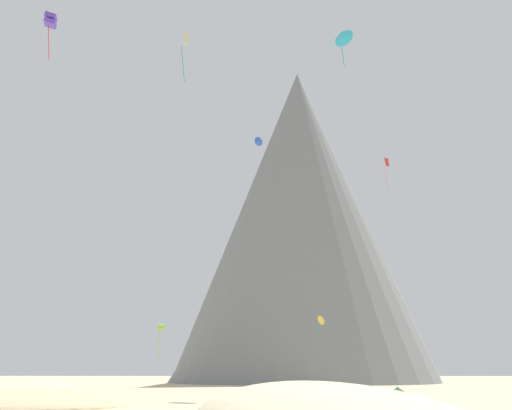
# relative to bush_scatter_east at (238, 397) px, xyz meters

# --- Properties ---
(bush_scatter_east) EXTENTS (2.03, 2.03, 0.55)m
(bush_scatter_east) POSITION_rel_bush_scatter_east_xyz_m (0.00, 0.00, 0.00)
(bush_scatter_east) COLOR #568442
(bush_scatter_east) RESTS_ON ground_plane
(bush_low_patch) EXTENTS (3.47, 3.47, 0.94)m
(bush_low_patch) POSITION_rel_bush_scatter_east_xyz_m (11.80, 2.06, 0.19)
(bush_low_patch) COLOR #386633
(bush_low_patch) RESTS_ON ground_plane
(bush_mid_center) EXTENTS (2.25, 2.25, 0.47)m
(bush_mid_center) POSITION_rel_bush_scatter_east_xyz_m (2.89, 6.96, -0.04)
(bush_mid_center) COLOR #477238
(bush_mid_center) RESTS_ON ground_plane
(bush_near_right) EXTENTS (2.17, 2.17, 0.99)m
(bush_near_right) POSITION_rel_bush_scatter_east_xyz_m (7.17, -3.46, 0.22)
(bush_near_right) COLOR #386633
(bush_near_right) RESTS_ON ground_plane
(rock_massif) EXTENTS (62.13, 62.13, 62.03)m
(rock_massif) POSITION_rel_bush_scatter_east_xyz_m (7.06, 64.94, 27.01)
(rock_massif) COLOR slate
(rock_massif) RESTS_ON ground_plane
(kite_indigo_high) EXTENTS (1.43, 1.36, 5.37)m
(kite_indigo_high) POSITION_rel_bush_scatter_east_xyz_m (-20.36, 7.35, 36.63)
(kite_indigo_high) COLOR #5138B2
(kite_gold_low) EXTENTS (1.43, 1.45, 3.45)m
(kite_gold_low) POSITION_rel_bush_scatter_east_xyz_m (8.60, 38.48, 8.48)
(kite_gold_low) COLOR gold
(kite_lime_low) EXTENTS (0.86, 0.90, 4.46)m
(kite_lime_low) POSITION_rel_bush_scatter_east_xyz_m (-13.16, 35.15, 7.34)
(kite_lime_low) COLOR #8CD133
(kite_yellow_high) EXTENTS (0.70, 0.59, 5.90)m
(kite_yellow_high) POSITION_rel_bush_scatter_east_xyz_m (-6.44, 8.67, 33.85)
(kite_yellow_high) COLOR yellow
(kite_red_high) EXTENTS (0.67, 0.69, 4.52)m
(kite_red_high) POSITION_rel_bush_scatter_east_xyz_m (17.68, 30.24, 28.33)
(kite_red_high) COLOR red
(kite_cyan_high) EXTENTS (2.47, 1.96, 5.23)m
(kite_cyan_high) POSITION_rel_bush_scatter_east_xyz_m (11.34, 19.55, 41.52)
(kite_cyan_high) COLOR #33BCDB
(kite_blue_high) EXTENTS (1.49, 1.19, 1.52)m
(kite_blue_high) POSITION_rel_bush_scatter_east_xyz_m (-0.10, 42.11, 37.31)
(kite_blue_high) COLOR blue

